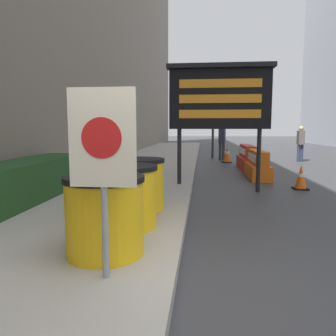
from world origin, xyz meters
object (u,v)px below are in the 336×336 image
message_board (220,98)px  pedestrian_worker (222,139)px  jersey_barrier_red_striped (247,158)px  jersey_barrier_orange_far (258,166)px  traffic_cone_far (227,154)px  barrel_drum_middle (126,196)px  barrel_drum_back (139,184)px  traffic_cone_near (245,158)px  traffic_light_near_curb (213,100)px  warning_sign (103,151)px  barrel_drum_foreground (105,215)px  pedestrian_passerby (301,141)px  traffic_cone_mid (301,177)px

message_board → pedestrian_worker: bearing=86.0°
message_board → jersey_barrier_red_striped: bearing=74.2°
jersey_barrier_orange_far → traffic_cone_far: (-0.59, 4.47, -0.00)m
barrel_drum_middle → barrel_drum_back: size_ratio=1.00×
traffic_cone_near → traffic_light_near_curb: traffic_light_near_curb is taller
warning_sign → jersey_barrier_orange_far: warning_sign is taller
traffic_cone_near → warning_sign: bearing=-104.0°
message_board → traffic_cone_far: bearing=84.1°
barrel_drum_foreground → message_board: 5.01m
traffic_cone_near → message_board: bearing=-104.3°
warning_sign → traffic_cone_near: warning_sign is taller
barrel_drum_middle → pedestrian_passerby: 12.26m
barrel_drum_foreground → traffic_cone_mid: (3.45, 4.97, -0.29)m
barrel_drum_foreground → barrel_drum_back: (-0.01, 1.95, 0.00)m
traffic_cone_far → traffic_light_near_curb: 3.35m
traffic_cone_near → traffic_cone_far: (-0.53, 1.88, -0.01)m
message_board → pedestrian_worker: message_board is taller
traffic_cone_far → pedestrian_passerby: 3.44m
barrel_drum_back → traffic_light_near_curb: 11.75m
warning_sign → jersey_barrier_red_striped: size_ratio=0.81×
barrel_drum_middle → traffic_light_near_curb: size_ratio=0.21×
traffic_cone_mid → traffic_light_near_curb: (-1.90, 8.40, 2.59)m
jersey_barrier_orange_far → barrel_drum_back: bearing=-119.4°
barrel_drum_foreground → pedestrian_worker: size_ratio=0.50×
barrel_drum_foreground → pedestrian_passerby: size_ratio=0.53×
barrel_drum_back → traffic_cone_far: bearing=77.1°
barrel_drum_back → barrel_drum_foreground: bearing=-89.6°
traffic_cone_near → pedestrian_passerby: bearing=43.1°
pedestrian_worker → traffic_cone_near: bearing=26.2°
message_board → traffic_light_near_curb: (0.14, 8.84, 0.69)m
traffic_cone_near → pedestrian_passerby: 3.85m
barrel_drum_foreground → pedestrian_passerby: 13.14m
jersey_barrier_red_striped → pedestrian_passerby: (2.72, 2.85, 0.56)m
pedestrian_worker → barrel_drum_middle: bearing=2.6°
traffic_cone_far → traffic_light_near_curb: bearing=104.7°
barrel_drum_middle → traffic_light_near_curb: bearing=82.9°
message_board → barrel_drum_back: bearing=-118.9°
barrel_drum_back → warning_sign: size_ratio=0.50×
traffic_cone_mid → barrel_drum_middle: bearing=-130.8°
traffic_cone_mid → pedestrian_passerby: (1.97, 6.99, 0.65)m
warning_sign → traffic_light_near_curb: size_ratio=0.42×
jersey_barrier_red_striped → traffic_cone_far: bearing=105.6°
traffic_cone_mid → jersey_barrier_orange_far: bearing=112.6°
pedestrian_passerby → jersey_barrier_orange_far: bearing=-27.5°
jersey_barrier_orange_far → traffic_cone_mid: (0.75, -1.80, -0.07)m
traffic_cone_near → barrel_drum_foreground: bearing=-105.8°
traffic_cone_near → traffic_cone_far: bearing=105.8°
message_board → jersey_barrier_red_striped: message_board is taller
traffic_cone_near → traffic_cone_mid: 4.47m
barrel_drum_foreground → barrel_drum_back: 1.95m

